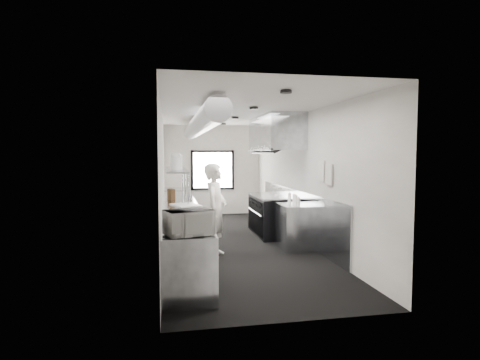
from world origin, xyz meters
name	(u,v)px	position (x,y,z in m)	size (l,w,h in m)	color
floor	(234,243)	(0.00, 0.00, 0.00)	(3.00, 8.00, 0.01)	black
ceiling	(234,112)	(0.00, 0.00, 2.80)	(3.00, 8.00, 0.01)	silver
wall_back	(213,170)	(0.00, 4.00, 1.40)	(3.00, 0.02, 2.80)	silver
wall_front	(295,201)	(0.00, -4.00, 1.40)	(3.00, 0.02, 2.80)	silver
wall_left	(163,179)	(-1.50, 0.00, 1.40)	(0.02, 8.00, 2.80)	silver
wall_right	(301,177)	(1.50, 0.00, 1.40)	(0.02, 8.00, 2.80)	silver
wall_cladding	(296,214)	(1.48, 0.30, 0.55)	(0.03, 5.50, 1.10)	gray
hvac_duct	(199,125)	(-0.70, 0.40, 2.55)	(0.40, 0.40, 6.40)	#9B9EA4
service_window	(213,170)	(0.00, 3.96, 1.40)	(1.36, 0.05, 1.25)	white
exhaust_hood	(275,134)	(1.10, 0.70, 2.39)	(0.81, 2.20, 0.88)	gray
prep_counter	(181,229)	(-1.15, -0.50, 0.45)	(0.70, 6.00, 0.90)	gray
pass_shelf	(176,170)	(-1.19, 1.00, 1.54)	(0.45, 3.00, 0.68)	gray
range	(272,215)	(1.04, 0.70, 0.47)	(0.88, 1.60, 0.94)	black
bottle_station	(296,226)	(1.15, -0.70, 0.45)	(0.65, 0.80, 0.90)	gray
far_work_table	(176,204)	(-1.15, 3.20, 0.45)	(0.70, 1.20, 0.90)	gray
notice_sheet_a	(321,171)	(1.47, -1.20, 1.60)	(0.02, 0.28, 0.38)	silver
notice_sheet_b	(329,174)	(1.47, -1.55, 1.55)	(0.02, 0.28, 0.38)	silver
line_cook	(216,210)	(-0.52, -0.96, 0.87)	(0.63, 0.42, 1.74)	white
microwave	(189,223)	(-1.15, -3.25, 1.06)	(0.53, 0.40, 0.32)	silver
deli_tub_a	(174,224)	(-1.32, -2.72, 0.95)	(0.13, 0.13, 0.09)	#A6AEA0
deli_tub_b	(175,220)	(-1.30, -2.36, 0.94)	(0.13, 0.13, 0.09)	#A6AEA0
newspaper	(191,214)	(-1.02, -1.60, 0.91)	(0.36, 0.45, 0.01)	beige
small_plate	(187,213)	(-1.09, -1.51, 0.91)	(0.18, 0.18, 0.01)	silver
pastry	(187,210)	(-1.09, -1.51, 0.96)	(0.09, 0.09, 0.09)	tan
cutting_board	(186,205)	(-1.05, -0.45, 0.91)	(0.45, 0.60, 0.02)	white
knife_block	(171,194)	(-1.32, 0.53, 1.02)	(0.10, 0.23, 0.25)	#4D361B
plate_stack_a	(176,164)	(-1.22, 0.39, 1.70)	(0.22, 0.22, 0.26)	silver
plate_stack_b	(177,163)	(-1.18, 0.56, 1.72)	(0.24, 0.24, 0.31)	silver
plate_stack_c	(176,161)	(-1.20, 1.31, 1.73)	(0.23, 0.23, 0.33)	silver
plate_stack_d	(175,160)	(-1.20, 1.64, 1.75)	(0.24, 0.24, 0.36)	silver
squeeze_bottle_a	(299,202)	(1.11, -0.97, 0.98)	(0.05, 0.05, 0.16)	white
squeeze_bottle_b	(296,200)	(1.10, -0.84, 1.00)	(0.07, 0.07, 0.20)	white
squeeze_bottle_c	(294,199)	(1.11, -0.68, 1.00)	(0.07, 0.07, 0.20)	white
squeeze_bottle_d	(290,199)	(1.07, -0.52, 0.98)	(0.05, 0.05, 0.16)	white
squeeze_bottle_e	(290,198)	(1.10, -0.41, 1.00)	(0.07, 0.07, 0.20)	white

